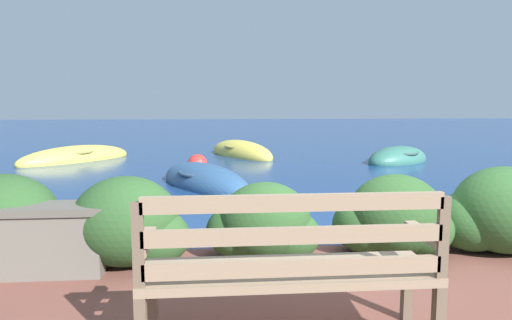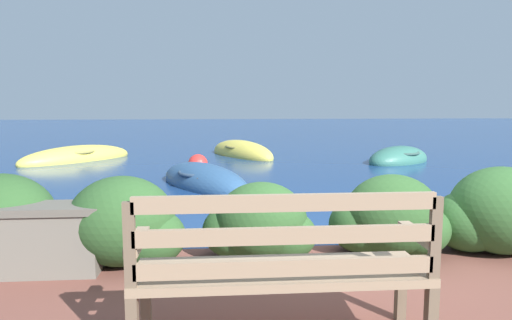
{
  "view_description": "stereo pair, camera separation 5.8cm",
  "coord_description": "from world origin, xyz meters",
  "views": [
    {
      "loc": [
        -1.04,
        -4.26,
        1.62
      ],
      "look_at": [
        -0.2,
        5.54,
        0.37
      ],
      "focal_mm": 32.0,
      "sensor_mm": 36.0,
      "label": 1
    },
    {
      "loc": [
        -0.98,
        -4.27,
        1.62
      ],
      "look_at": [
        -0.2,
        5.54,
        0.37
      ],
      "focal_mm": 32.0,
      "sensor_mm": 36.0,
      "label": 2
    }
  ],
  "objects": [
    {
      "name": "rowboat_mid",
      "position": [
        3.85,
        7.63,
        0.07
      ],
      "size": [
        2.42,
        2.11,
        0.78
      ],
      "rotation": [
        0.0,
        0.0,
        0.6
      ],
      "color": "#336B5B",
      "rests_on": "ground_plane"
    },
    {
      "name": "rowboat_far",
      "position": [
        -4.95,
        8.69,
        0.06
      ],
      "size": [
        2.94,
        3.19,
        0.74
      ],
      "rotation": [
        0.0,
        0.0,
        4.0
      ],
      "color": "#DBC64C",
      "rests_on": "ground_plane"
    },
    {
      "name": "hedge_clump_far_right",
      "position": [
        1.6,
        -0.32,
        0.57
      ],
      "size": [
        1.19,
        0.86,
        0.81
      ],
      "color": "#2D5628",
      "rests_on": "patio_terrace"
    },
    {
      "name": "hedge_clump_centre",
      "position": [
        -0.63,
        -0.31,
        0.52
      ],
      "size": [
        1.02,
        0.74,
        0.7
      ],
      "color": "#284C23",
      "rests_on": "patio_terrace"
    },
    {
      "name": "rowboat_nearest",
      "position": [
        -1.3,
        4.49,
        0.07
      ],
      "size": [
        2.29,
        2.93,
        0.78
      ],
      "rotation": [
        0.0,
        0.0,
        5.25
      ],
      "color": "#2D517A",
      "rests_on": "ground_plane"
    },
    {
      "name": "hedge_clump_left",
      "position": [
        -1.84,
        -0.36,
        0.56
      ],
      "size": [
        1.14,
        0.82,
        0.77
      ],
      "color": "#284C23",
      "rests_on": "patio_terrace"
    },
    {
      "name": "rowboat_outer",
      "position": [
        -0.32,
        9.48,
        0.07
      ],
      "size": [
        2.31,
        3.24,
        0.82
      ],
      "rotation": [
        0.0,
        0.0,
        2.05
      ],
      "color": "#DBC64C",
      "rests_on": "ground_plane"
    },
    {
      "name": "park_bench",
      "position": [
        -0.64,
        -1.82,
        0.71
      ],
      "size": [
        1.69,
        0.48,
        0.93
      ],
      "rotation": [
        0.0,
        0.0,
        -0.06
      ],
      "color": "brown",
      "rests_on": "patio_terrace"
    },
    {
      "name": "mooring_buoy",
      "position": [
        -1.53,
        7.09,
        0.09
      ],
      "size": [
        0.54,
        0.54,
        0.49
      ],
      "color": "red",
      "rests_on": "ground_plane"
    },
    {
      "name": "stone_wall",
      "position": [
        -2.71,
        -0.53,
        0.51
      ],
      "size": [
        1.55,
        0.39,
        0.57
      ],
      "color": "#666056",
      "rests_on": "patio_terrace"
    },
    {
      "name": "hedge_clump_right",
      "position": [
        0.57,
        -0.28,
        0.54
      ],
      "size": [
        1.09,
        0.79,
        0.74
      ],
      "color": "#284C23",
      "rests_on": "patio_terrace"
    },
    {
      "name": "ground_plane",
      "position": [
        0.0,
        0.0,
        0.0
      ],
      "size": [
        80.0,
        80.0,
        0.0
      ],
      "color": "navy"
    }
  ]
}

